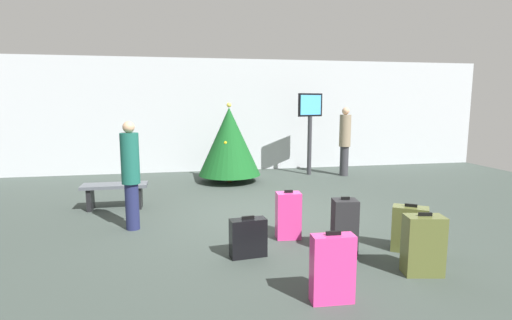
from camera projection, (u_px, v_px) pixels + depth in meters
ground_plane at (267, 216)px, 7.09m from camera, size 16.00×16.00×0.00m
back_wall at (230, 115)px, 11.70m from camera, size 16.00×0.20×3.25m
holiday_tree at (229, 141)px, 9.99m from camera, size 1.57×1.57×2.01m
flight_info_kiosk at (310, 119)px, 10.91m from camera, size 0.76×0.34×2.25m
waiting_bench at (115, 191)px, 7.55m from camera, size 1.20×0.44×0.48m
traveller_0 at (131, 172)px, 6.24m from camera, size 0.36×0.36×1.73m
traveller_1 at (345, 139)px, 10.84m from camera, size 0.44×0.44×1.88m
suitcase_0 at (345, 226)px, 5.34m from camera, size 0.36×0.32×0.77m
suitcase_1 at (288, 215)px, 5.91m from camera, size 0.38×0.27×0.74m
suitcase_2 at (248, 238)px, 5.21m from camera, size 0.50×0.25×0.55m
suitcase_3 at (423, 245)px, 4.67m from camera, size 0.49×0.34×0.75m
suitcase_4 at (332, 269)px, 4.01m from camera, size 0.45×0.20×0.75m
suitcase_5 at (410, 229)px, 5.40m from camera, size 0.52×0.46×0.66m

